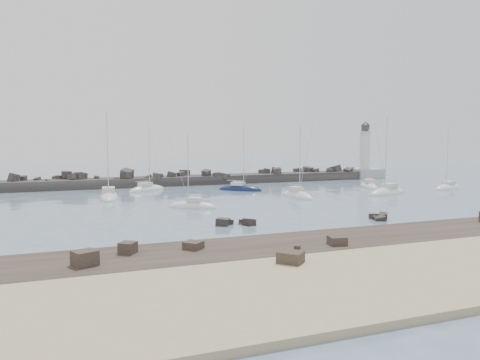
{
  "coord_description": "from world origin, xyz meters",
  "views": [
    {
      "loc": [
        -22.77,
        -58.18,
        10.08
      ],
      "look_at": [
        4.16,
        12.0,
        3.11
      ],
      "focal_mm": 35.0,
      "sensor_mm": 36.0,
      "label": 1
    }
  ],
  "objects_px": {
    "sailboat_4": "(147,190)",
    "sailboat_8": "(388,193)",
    "sailboat_5": "(192,207)",
    "sailboat_7": "(240,190)",
    "sailboat_9": "(368,187)",
    "lighthouse": "(365,165)",
    "sailboat_6": "(297,196)",
    "sailboat_10": "(448,188)",
    "sailboat_3": "(109,197)"
  },
  "relations": [
    {
      "from": "sailboat_4",
      "to": "sailboat_8",
      "type": "xyz_separation_m",
      "value": [
        38.64,
        -20.65,
        0.02
      ]
    },
    {
      "from": "sailboat_5",
      "to": "sailboat_7",
      "type": "xyz_separation_m",
      "value": [
        14.12,
        17.82,
        -0.0
      ]
    },
    {
      "from": "sailboat_9",
      "to": "sailboat_5",
      "type": "bearing_deg",
      "value": -161.48
    },
    {
      "from": "sailboat_5",
      "to": "sailboat_7",
      "type": "relative_size",
      "value": 0.85
    },
    {
      "from": "sailboat_8",
      "to": "sailboat_9",
      "type": "xyz_separation_m",
      "value": [
        3.5,
        10.25,
        -0.0
      ]
    },
    {
      "from": "sailboat_4",
      "to": "sailboat_5",
      "type": "bearing_deg",
      "value": -84.34
    },
    {
      "from": "lighthouse",
      "to": "sailboat_5",
      "type": "distance_m",
      "value": 61.73
    },
    {
      "from": "sailboat_7",
      "to": "sailboat_6",
      "type": "bearing_deg",
      "value": -67.91
    },
    {
      "from": "sailboat_9",
      "to": "sailboat_10",
      "type": "height_order",
      "value": "sailboat_10"
    },
    {
      "from": "lighthouse",
      "to": "sailboat_4",
      "type": "distance_m",
      "value": 55.61
    },
    {
      "from": "sailboat_10",
      "to": "sailboat_8",
      "type": "bearing_deg",
      "value": -170.48
    },
    {
      "from": "sailboat_6",
      "to": "sailboat_7",
      "type": "bearing_deg",
      "value": 112.09
    },
    {
      "from": "sailboat_5",
      "to": "sailboat_6",
      "type": "xyz_separation_m",
      "value": [
        19.37,
        4.9,
        0.02
      ]
    },
    {
      "from": "lighthouse",
      "to": "sailboat_3",
      "type": "distance_m",
      "value": 65.11
    },
    {
      "from": "sailboat_6",
      "to": "sailboat_4",
      "type": "bearing_deg",
      "value": 139.06
    },
    {
      "from": "sailboat_4",
      "to": "sailboat_6",
      "type": "bearing_deg",
      "value": -40.94
    },
    {
      "from": "sailboat_9",
      "to": "sailboat_8",
      "type": "bearing_deg",
      "value": -108.88
    },
    {
      "from": "sailboat_5",
      "to": "sailboat_6",
      "type": "height_order",
      "value": "sailboat_6"
    },
    {
      "from": "lighthouse",
      "to": "sailboat_6",
      "type": "xyz_separation_m",
      "value": [
        -33.15,
        -27.41,
        -2.94
      ]
    },
    {
      "from": "sailboat_8",
      "to": "sailboat_3",
      "type": "bearing_deg",
      "value": 165.76
    },
    {
      "from": "lighthouse",
      "to": "sailboat_7",
      "type": "relative_size",
      "value": 1.09
    },
    {
      "from": "sailboat_3",
      "to": "sailboat_6",
      "type": "relative_size",
      "value": 1.16
    },
    {
      "from": "sailboat_5",
      "to": "sailboat_7",
      "type": "bearing_deg",
      "value": 51.61
    },
    {
      "from": "sailboat_8",
      "to": "sailboat_9",
      "type": "height_order",
      "value": "sailboat_8"
    },
    {
      "from": "sailboat_8",
      "to": "sailboat_9",
      "type": "bearing_deg",
      "value": 71.12
    },
    {
      "from": "sailboat_8",
      "to": "sailboat_10",
      "type": "bearing_deg",
      "value": 9.52
    },
    {
      "from": "sailboat_4",
      "to": "sailboat_6",
      "type": "height_order",
      "value": "sailboat_6"
    },
    {
      "from": "sailboat_6",
      "to": "sailboat_10",
      "type": "xyz_separation_m",
      "value": [
        33.37,
        0.94,
        -0.03
      ]
    },
    {
      "from": "sailboat_3",
      "to": "sailboat_7",
      "type": "xyz_separation_m",
      "value": [
        24.26,
        2.95,
        -0.02
      ]
    },
    {
      "from": "sailboat_6",
      "to": "sailboat_3",
      "type": "bearing_deg",
      "value": 161.33
    },
    {
      "from": "sailboat_6",
      "to": "sailboat_7",
      "type": "relative_size",
      "value": 0.99
    },
    {
      "from": "sailboat_4",
      "to": "sailboat_10",
      "type": "bearing_deg",
      "value": -17.99
    },
    {
      "from": "sailboat_5",
      "to": "sailboat_3",
      "type": "bearing_deg",
      "value": 124.3
    },
    {
      "from": "sailboat_5",
      "to": "sailboat_8",
      "type": "bearing_deg",
      "value": 4.86
    },
    {
      "from": "lighthouse",
      "to": "sailboat_6",
      "type": "distance_m",
      "value": 43.11
    },
    {
      "from": "sailboat_4",
      "to": "lighthouse",
      "type": "bearing_deg",
      "value": 8.88
    },
    {
      "from": "sailboat_3",
      "to": "sailboat_5",
      "type": "bearing_deg",
      "value": -55.7
    },
    {
      "from": "lighthouse",
      "to": "sailboat_8",
      "type": "height_order",
      "value": "lighthouse"
    },
    {
      "from": "sailboat_9",
      "to": "sailboat_10",
      "type": "distance_m",
      "value": 14.95
    },
    {
      "from": "sailboat_8",
      "to": "sailboat_10",
      "type": "relative_size",
      "value": 1.15
    },
    {
      "from": "sailboat_6",
      "to": "sailboat_7",
      "type": "distance_m",
      "value": 13.95
    },
    {
      "from": "sailboat_5",
      "to": "sailboat_8",
      "type": "relative_size",
      "value": 0.77
    },
    {
      "from": "sailboat_4",
      "to": "sailboat_9",
      "type": "distance_m",
      "value": 43.42
    },
    {
      "from": "sailboat_5",
      "to": "sailboat_8",
      "type": "distance_m",
      "value": 36.42
    },
    {
      "from": "sailboat_4",
      "to": "sailboat_10",
      "type": "xyz_separation_m",
      "value": [
        55.09,
        -17.9,
        -0.01
      ]
    },
    {
      "from": "sailboat_7",
      "to": "sailboat_10",
      "type": "height_order",
      "value": "sailboat_7"
    },
    {
      "from": "sailboat_6",
      "to": "sailboat_7",
      "type": "height_order",
      "value": "sailboat_7"
    },
    {
      "from": "sailboat_6",
      "to": "sailboat_9",
      "type": "distance_m",
      "value": 22.1
    },
    {
      "from": "sailboat_7",
      "to": "sailboat_9",
      "type": "height_order",
      "value": "sailboat_7"
    },
    {
      "from": "sailboat_4",
      "to": "sailboat_7",
      "type": "height_order",
      "value": "sailboat_7"
    }
  ]
}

